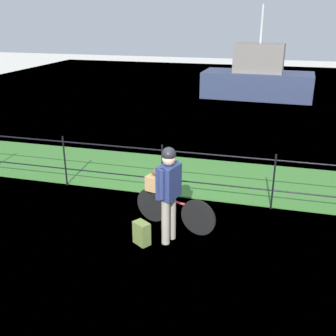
{
  "coord_description": "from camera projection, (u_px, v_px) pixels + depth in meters",
  "views": [
    {
      "loc": [
        2.17,
        -5.63,
        3.65
      ],
      "look_at": [
        0.29,
        1.25,
        0.9
      ],
      "focal_mm": 43.11,
      "sensor_mm": 36.0,
      "label": 1
    }
  ],
  "objects": [
    {
      "name": "bicycle_main",
      "position": [
        174.0,
        210.0,
        7.24
      ],
      "size": [
        1.56,
        0.49,
        0.66
      ],
      "color": "black",
      "rests_on": "ground"
    },
    {
      "name": "terrier_dog",
      "position": [
        159.0,
        172.0,
        7.15
      ],
      "size": [
        0.32,
        0.21,
        0.18
      ],
      "color": "#4C3D2D",
      "rests_on": "wooden_crate"
    },
    {
      "name": "harbor_water",
      "position": [
        222.0,
        108.0,
        16.6
      ],
      "size": [
        30.0,
        30.0,
        0.0
      ],
      "primitive_type": "plane",
      "color": "#60849E",
      "rests_on": "ground"
    },
    {
      "name": "ground_plane",
      "position": [
        133.0,
        240.0,
        6.92
      ],
      "size": [
        60.0,
        60.0,
        0.0
      ],
      "primitive_type": "plane",
      "color": "beige"
    },
    {
      "name": "cyclist_person",
      "position": [
        169.0,
        187.0,
        6.56
      ],
      "size": [
        0.36,
        0.52,
        1.68
      ],
      "color": "gray",
      "rests_on": "ground"
    },
    {
      "name": "grass_strip",
      "position": [
        177.0,
        174.0,
        9.71
      ],
      "size": [
        27.0,
        2.4,
        0.03
      ],
      "primitive_type": "cube",
      "color": "#38702D",
      "rests_on": "ground"
    },
    {
      "name": "wooden_crate",
      "position": [
        158.0,
        183.0,
        7.24
      ],
      "size": [
        0.43,
        0.39,
        0.28
      ],
      "primitive_type": "cube",
      "rotation": [
        0.0,
        0.0,
        -0.28
      ],
      "color": "#A87F51",
      "rests_on": "bicycle_main"
    },
    {
      "name": "moored_boat_near",
      "position": [
        257.0,
        78.0,
        18.25
      ],
      "size": [
        4.95,
        2.24,
        4.01
      ],
      "color": "#2D3856",
      "rests_on": "ground"
    },
    {
      "name": "backpack_on_paving",
      "position": [
        142.0,
        233.0,
        6.76
      ],
      "size": [
        0.33,
        0.3,
        0.4
      ],
      "primitive_type": "cube",
      "rotation": [
        0.0,
        0.0,
        5.7
      ],
      "color": "olive",
      "rests_on": "ground"
    },
    {
      "name": "iron_fence",
      "position": [
        162.0,
        167.0,
        8.35
      ],
      "size": [
        18.04,
        0.04,
        1.15
      ],
      "color": "black",
      "rests_on": "ground"
    }
  ]
}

